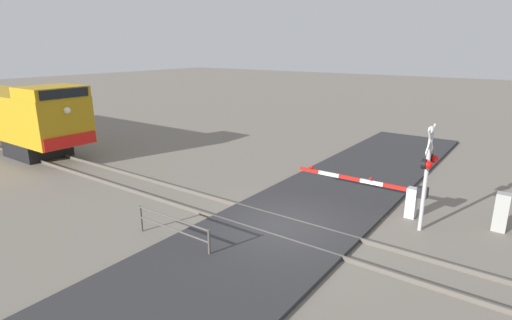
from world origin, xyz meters
The scene contains 9 objects.
ground_plane centered at (0.00, 0.00, 0.00)m, with size 160.00×160.00×0.00m, color slate.
rail_track_left centered at (-0.72, 0.00, 0.07)m, with size 0.08×80.00×0.15m, color #59544C.
rail_track_right centered at (0.72, 0.00, 0.07)m, with size 0.08×80.00×0.15m, color #59544C.
road_surface centered at (0.00, 0.00, 0.07)m, with size 36.00×5.21×0.14m, color #2D2D30.
locomotive centered at (0.00, 21.32, 2.17)m, with size 3.06×16.72×4.20m.
crossing_signal centered at (2.82, -3.98, 2.30)m, with size 1.18×0.33×3.75m.
crossing_gate centered at (3.74, -2.75, 0.79)m, with size 0.36×5.34×1.28m.
utility_cabinet centered at (4.40, -6.22, 0.69)m, with size 0.41×0.44×1.38m, color #999993.
guard_railing centered at (-2.98, 2.34, 0.63)m, with size 0.08×3.26×0.95m.
Camera 1 is at (-11.01, -6.78, 6.26)m, focal length 28.00 mm.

